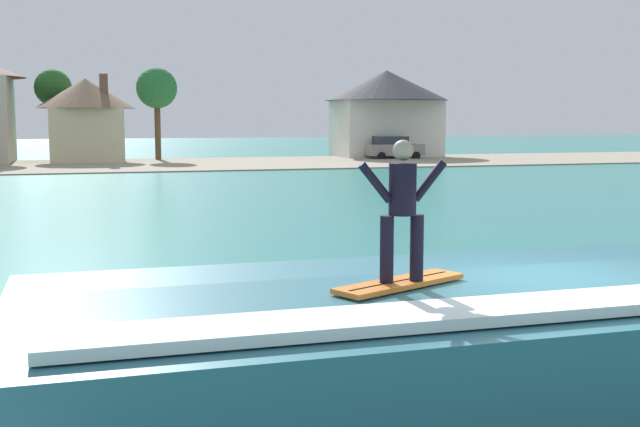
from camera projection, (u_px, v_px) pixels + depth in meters
The scene contains 10 objects.
ground_plane at pixel (540, 371), 10.15m from camera, with size 260.00×260.00×0.00m, color #277A75.
wave_crest at pixel (417, 332), 9.81m from camera, with size 9.79×4.79×1.27m.
surfboard at pixel (400, 283), 9.31m from camera, with size 1.84×1.19×0.06m.
surfer at pixel (402, 203), 9.14m from camera, with size 1.10×0.32×1.66m.
shoreline_bank at pixel (164, 164), 56.00m from camera, with size 120.00×16.22×0.08m.
car_far_shore at pixel (393, 148), 63.94m from camera, with size 4.57×2.25×1.86m.
house_gabled_white at pixel (386, 105), 67.25m from camera, with size 10.53×10.53×7.34m.
house_small_cottage at pixel (86, 115), 59.22m from camera, with size 7.31×7.31×6.55m.
tree_tall_bare at pixel (53, 89), 60.97m from camera, with size 2.82×2.82×7.06m.
tree_short_bushy at pixel (157, 89), 61.46m from camera, with size 3.17×3.17×7.22m.
Camera 1 is at (-5.55, -8.60, 3.21)m, focal length 44.43 mm.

